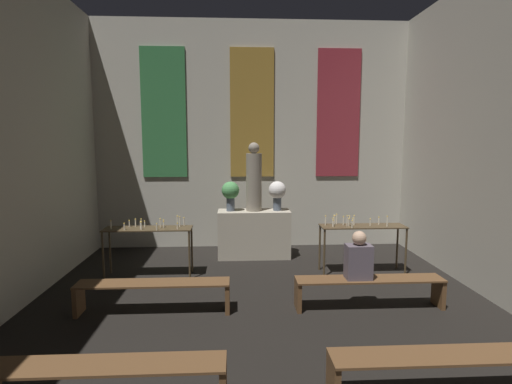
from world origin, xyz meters
TOP-DOWN VIEW (x-y plane):
  - wall_back at (0.00, 11.05)m, footprint 7.11×0.16m
  - altar at (0.00, 10.11)m, footprint 1.47×0.56m
  - statue at (0.00, 10.11)m, footprint 0.32×0.32m
  - flower_vase_left at (-0.48, 10.11)m, footprint 0.36×0.36m
  - flower_vase_right at (0.48, 10.11)m, footprint 0.36×0.36m
  - candle_rack_left at (-1.91, 9.01)m, footprint 1.53×0.44m
  - candle_rack_right at (1.90, 9.01)m, footprint 1.53×0.44m
  - pew_third_left at (-1.53, 5.41)m, footprint 2.11×0.36m
  - pew_third_right at (1.53, 5.41)m, footprint 2.11×0.36m
  - pew_back_left at (-1.53, 7.46)m, footprint 2.11×0.36m
  - pew_back_right at (1.53, 7.46)m, footprint 2.11×0.36m
  - person_seated at (1.36, 7.46)m, footprint 0.36×0.24m

SIDE VIEW (x-z plane):
  - pew_third_left at x=-1.53m, z-range 0.11..0.55m
  - pew_third_right at x=1.53m, z-range 0.11..0.55m
  - pew_back_left at x=-1.53m, z-range 0.11..0.55m
  - pew_back_right at x=1.53m, z-range 0.11..0.55m
  - altar at x=0.00m, z-range 0.00..0.97m
  - person_seated at x=1.36m, z-range 0.39..1.08m
  - candle_rack_left at x=-1.91m, z-range 0.23..1.30m
  - candle_rack_right at x=1.90m, z-range 0.23..1.30m
  - flower_vase_left at x=-0.48m, z-range 1.05..1.65m
  - flower_vase_right at x=0.48m, z-range 1.05..1.65m
  - statue at x=0.00m, z-range 0.92..2.31m
  - wall_back at x=0.00m, z-range 0.03..5.02m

